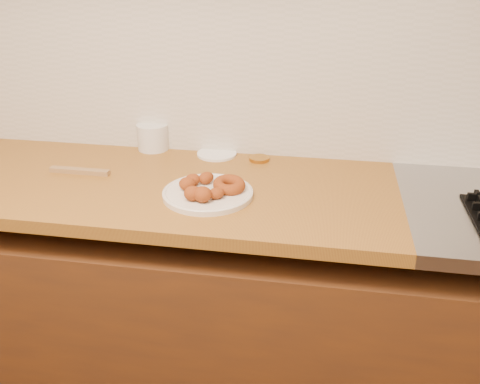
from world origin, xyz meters
name	(u,v)px	position (x,y,z in m)	size (l,w,h in m)	color
wall_back	(251,21)	(0.00, 2.00, 1.35)	(4.00, 0.02, 2.70)	tan
base_cabinet	(235,320)	(0.00, 1.69, 0.39)	(3.60, 0.60, 0.77)	#582D11
butcher_block	(40,178)	(-0.65, 1.69, 0.88)	(2.30, 0.62, 0.04)	olive
backsplash	(250,69)	(0.00, 1.99, 1.20)	(3.60, 0.02, 0.60)	beige
donut_plate	(208,194)	(-0.06, 1.61, 0.91)	(0.27, 0.27, 0.02)	silver
ring_donut	(229,185)	(0.00, 1.63, 0.93)	(0.10, 0.10, 0.03)	#893A0F
fried_dough_chunks	(199,188)	(-0.09, 1.59, 0.93)	(0.15, 0.19, 0.04)	#893A0F
plastic_tub	(153,137)	(-0.35, 1.97, 0.95)	(0.11, 0.11, 0.09)	silver
tub_lid	(217,154)	(-0.11, 1.95, 0.90)	(0.14, 0.14, 0.01)	white
brass_jar_lid	(259,159)	(0.05, 1.92, 0.91)	(0.07, 0.07, 0.01)	#B17D2B
wooden_utensil	(80,171)	(-0.51, 1.71, 0.91)	(0.20, 0.02, 0.02)	olive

